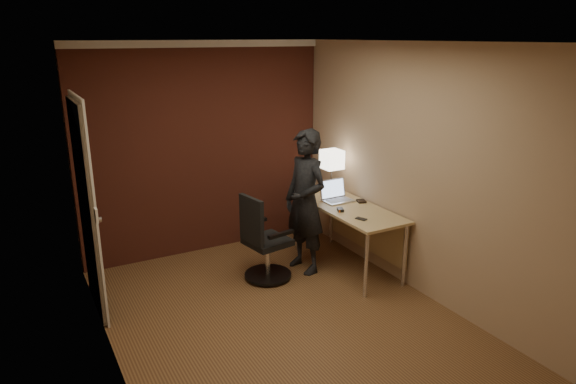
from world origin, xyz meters
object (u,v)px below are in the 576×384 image
at_px(laptop, 335,195).
at_px(office_chair, 263,244).
at_px(person, 305,202).
at_px(desk_lamp, 332,160).
at_px(wallet, 361,201).
at_px(desk, 353,216).
at_px(phone, 361,219).
at_px(mouse, 340,210).

relative_size(laptop, office_chair, 0.36).
height_order(office_chair, person, person).
bearing_deg(desk_lamp, wallet, -73.49).
relative_size(desk, desk_lamp, 2.80).
bearing_deg(phone, mouse, 74.48).
bearing_deg(phone, office_chair, 123.17).
bearing_deg(mouse, desk_lamp, 87.85).
bearing_deg(desk, laptop, 106.02).
distance_m(desk, office_chair, 1.08).
height_order(desk_lamp, wallet, desk_lamp).
bearing_deg(wallet, desk, -162.15).
relative_size(desk_lamp, mouse, 5.35).
height_order(wallet, office_chair, office_chair).
relative_size(phone, office_chair, 0.12).
distance_m(office_chair, person, 0.65).
bearing_deg(office_chair, mouse, -17.60).
xyz_separation_m(desk, mouse, (-0.24, -0.10, 0.14)).
distance_m(desk, phone, 0.48).
bearing_deg(wallet, laptop, 136.48).
xyz_separation_m(desk_lamp, laptop, (-0.09, -0.22, -0.35)).
bearing_deg(mouse, wallet, 42.73).
xyz_separation_m(mouse, wallet, (0.39, 0.14, -0.01)).
relative_size(desk_lamp, phone, 4.65).
bearing_deg(phone, laptop, 56.34).
bearing_deg(desk, office_chair, 171.42).
distance_m(laptop, mouse, 0.39).
xyz_separation_m(wallet, person, (-0.67, 0.12, 0.06)).
height_order(wallet, person, person).
distance_m(mouse, wallet, 0.41).
relative_size(desk_lamp, office_chair, 0.57).
bearing_deg(office_chair, desk, -8.58).
xyz_separation_m(mouse, person, (-0.28, 0.27, 0.06)).
bearing_deg(desk_lamp, mouse, -114.35).
height_order(desk, wallet, wallet).
xyz_separation_m(desk, wallet, (0.14, 0.05, 0.14)).
height_order(laptop, person, person).
bearing_deg(wallet, desk_lamp, 106.51).
height_order(laptop, wallet, laptop).
bearing_deg(desk, mouse, -157.92).
distance_m(desk_lamp, laptop, 0.43).
height_order(phone, person, person).
relative_size(desk, laptop, 4.47).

